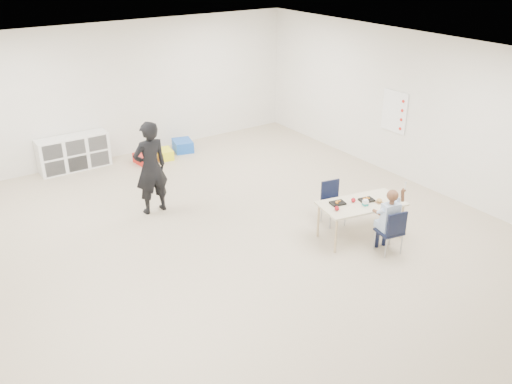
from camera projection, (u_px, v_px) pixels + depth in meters
room at (236, 156)px, 7.89m from camera, size 9.00×9.02×2.80m
table at (360, 220)px, 8.42m from camera, size 1.40×0.89×0.60m
chair_near at (389, 231)px, 8.00m from camera, size 0.40×0.39×0.72m
chair_far at (334, 204)px, 8.80m from camera, size 0.40×0.39×0.72m
child at (391, 218)px, 7.91m from camera, size 0.56×0.56×1.13m
lunch_tray_near at (367, 200)px, 8.35m from camera, size 0.25×0.20×0.03m
lunch_tray_far at (338, 203)px, 8.25m from camera, size 0.25×0.20×0.03m
milk_carton at (365, 203)px, 8.18m from camera, size 0.08×0.08×0.10m
bread_roll at (379, 201)px, 8.29m from camera, size 0.09×0.09×0.07m
apple_near at (353, 200)px, 8.30m from camera, size 0.07×0.07×0.07m
apple_far at (337, 208)px, 8.04m from camera, size 0.07×0.07×0.07m
cubby_shelf at (74, 153)px, 10.93m from camera, size 1.40×0.40×0.70m
rules_poster at (394, 112)px, 10.43m from camera, size 0.02×0.60×0.80m
adult at (151, 168)px, 9.02m from camera, size 0.60×0.41×1.61m
bin_red at (144, 158)px, 11.32m from camera, size 0.38×0.46×0.21m
bin_yellow at (164, 154)px, 11.55m from camera, size 0.39×0.46×0.20m
bin_blue at (183, 146)px, 11.97m from camera, size 0.49×0.57×0.24m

